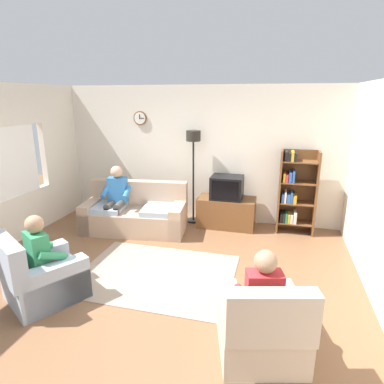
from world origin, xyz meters
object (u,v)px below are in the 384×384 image
(floor_lamp, at_px, (193,151))
(person_on_couch, at_px, (116,195))
(tv_stand, at_px, (226,212))
(armchair_near_window, at_px, (42,278))
(person_in_left_armchair, at_px, (46,253))
(bookshelf, at_px, (294,192))
(couch, at_px, (135,214))
(tv, at_px, (227,187))
(person_in_right_armchair, at_px, (261,295))
(armchair_near_bookshelf, at_px, (261,328))

(floor_lamp, xyz_separation_m, person_on_couch, (-1.27, -0.84, -0.75))
(tv_stand, bearing_deg, person_on_couch, -159.34)
(armchair_near_window, xyz_separation_m, person_in_left_armchair, (0.05, 0.08, 0.32))
(floor_lamp, bearing_deg, bookshelf, -0.86)
(couch, bearing_deg, person_in_left_armchair, -93.86)
(tv, xyz_separation_m, armchair_near_window, (-1.85, -3.00, -0.51))
(tv_stand, height_order, floor_lamp, floor_lamp)
(couch, distance_m, person_in_left_armchair, 2.34)
(floor_lamp, distance_m, person_on_couch, 1.70)
(couch, height_order, person_in_right_armchair, person_in_right_armchair)
(tv, bearing_deg, floor_lamp, 169.97)
(bookshelf, relative_size, floor_lamp, 0.84)
(bookshelf, xyz_separation_m, person_in_right_armchair, (-0.40, -3.25, -0.18))
(tv, distance_m, armchair_near_window, 3.56)
(bookshelf, bearing_deg, tv_stand, -176.78)
(tv, height_order, person_on_couch, person_on_couch)
(armchair_near_bookshelf, distance_m, person_on_couch, 3.82)
(couch, distance_m, person_on_couch, 0.51)
(tv_stand, relative_size, armchair_near_window, 0.94)
(tv, bearing_deg, person_in_right_armchair, -74.98)
(armchair_near_bookshelf, bearing_deg, person_on_couch, 138.40)
(person_on_couch, bearing_deg, armchair_near_bookshelf, -41.60)
(floor_lamp, bearing_deg, tv_stand, -8.08)
(floor_lamp, distance_m, armchair_near_bookshelf, 3.89)
(person_in_left_armchair, distance_m, person_in_right_armchair, 2.66)
(bookshelf, distance_m, person_in_right_armchair, 3.28)
(floor_lamp, bearing_deg, person_in_left_armchair, -109.98)
(couch, bearing_deg, armchair_near_window, -94.85)
(floor_lamp, bearing_deg, armchair_near_window, -110.28)
(bookshelf, relative_size, person_on_couch, 1.25)
(armchair_near_window, height_order, person_on_couch, person_on_couch)
(tv_stand, relative_size, person_in_left_armchair, 0.98)
(couch, height_order, bookshelf, bookshelf)
(floor_lamp, relative_size, armchair_near_window, 1.58)
(couch, xyz_separation_m, armchair_near_bookshelf, (2.52, -2.63, -0.02))
(person_on_couch, xyz_separation_m, person_in_left_armchair, (0.17, -2.20, -0.09))
(bookshelf, height_order, person_in_left_armchair, bookshelf)
(floor_lamp, xyz_separation_m, armchair_near_window, (-1.15, -3.12, -1.16))
(bookshelf, height_order, person_on_couch, bookshelf)
(tv_stand, bearing_deg, person_in_left_armchair, -121.49)
(person_in_right_armchair, bearing_deg, person_in_left_armchair, 174.99)
(armchair_near_window, height_order, person_in_left_armchair, person_in_left_armchair)
(bookshelf, bearing_deg, floor_lamp, 179.14)
(floor_lamp, relative_size, person_in_left_armchair, 1.65)
(person_on_couch, height_order, person_in_left_armchair, person_on_couch)
(tv_stand, xyz_separation_m, armchair_near_window, (-1.85, -3.02, -0.00))
(tv_stand, distance_m, tv, 0.51)
(tv_stand, xyz_separation_m, floor_lamp, (-0.70, 0.10, 1.16))
(tv_stand, relative_size, person_on_couch, 0.89)
(tv_stand, bearing_deg, bookshelf, 3.22)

